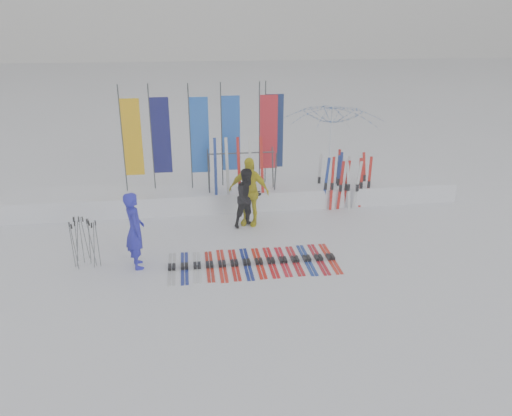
{
  "coord_description": "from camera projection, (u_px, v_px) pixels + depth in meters",
  "views": [
    {
      "loc": [
        -1.48,
        -10.25,
        5.6
      ],
      "look_at": [
        0.2,
        1.6,
        1.0
      ],
      "focal_mm": 35.0,
      "sensor_mm": 36.0,
      "label": 1
    }
  ],
  "objects": [
    {
      "name": "ground",
      "position": [
        257.0,
        272.0,
        11.67
      ],
      "size": [
        120.0,
        120.0,
        0.0
      ],
      "primitive_type": "plane",
      "color": "white",
      "rests_on": "ground"
    },
    {
      "name": "snow_bank",
      "position": [
        237.0,
        195.0,
        15.81
      ],
      "size": [
        14.0,
        1.6,
        0.6
      ],
      "primitive_type": "cube",
      "color": "white",
      "rests_on": "ground"
    },
    {
      "name": "person_yellow",
      "position": [
        249.0,
        191.0,
        14.06
      ],
      "size": [
        1.25,
        0.88,
        1.98
      ],
      "primitive_type": "imported",
      "rotation": [
        0.0,
        0.0,
        -0.38
      ],
      "color": "#D2C60D",
      "rests_on": "ground"
    },
    {
      "name": "upright_skis",
      "position": [
        345.0,
        181.0,
        15.61
      ],
      "size": [
        1.59,
        1.04,
        1.67
      ],
      "color": "red",
      "rests_on": "ground"
    },
    {
      "name": "person_black",
      "position": [
        248.0,
        198.0,
        13.96
      ],
      "size": [
        1.01,
        0.91,
        1.7
      ],
      "primitive_type": "imported",
      "rotation": [
        0.0,
        0.0,
        0.39
      ],
      "color": "black",
      "rests_on": "ground"
    },
    {
      "name": "person_blue",
      "position": [
        135.0,
        230.0,
        11.64
      ],
      "size": [
        0.6,
        0.77,
        1.87
      ],
      "primitive_type": "imported",
      "rotation": [
        0.0,
        0.0,
        1.81
      ],
      "color": "#1E1FB4",
      "rests_on": "ground"
    },
    {
      "name": "pole_cluster",
      "position": [
        84.0,
        243.0,
        11.81
      ],
      "size": [
        0.62,
        0.66,
        1.23
      ],
      "color": "#595B60",
      "rests_on": "ground"
    },
    {
      "name": "tent_canopy",
      "position": [
        331.0,
        147.0,
        16.77
      ],
      "size": [
        3.68,
        3.73,
        2.99
      ],
      "primitive_type": "imported",
      "rotation": [
        0.0,
        0.0,
        0.13
      ],
      "color": "white",
      "rests_on": "ground"
    },
    {
      "name": "ski_rack",
      "position": [
        242.0,
        166.0,
        15.07
      ],
      "size": [
        2.04,
        0.8,
        1.23
      ],
      "color": "#383A3F",
      "rests_on": "ground"
    },
    {
      "name": "ski_row",
      "position": [
        253.0,
        262.0,
        12.08
      ],
      "size": [
        4.05,
        1.7,
        0.07
      ],
      "color": "#B8BBBF",
      "rests_on": "ground"
    },
    {
      "name": "feather_flags",
      "position": [
        211.0,
        135.0,
        15.18
      ],
      "size": [
        4.91,
        0.31,
        3.2
      ],
      "color": "#383A3F",
      "rests_on": "ground"
    }
  ]
}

